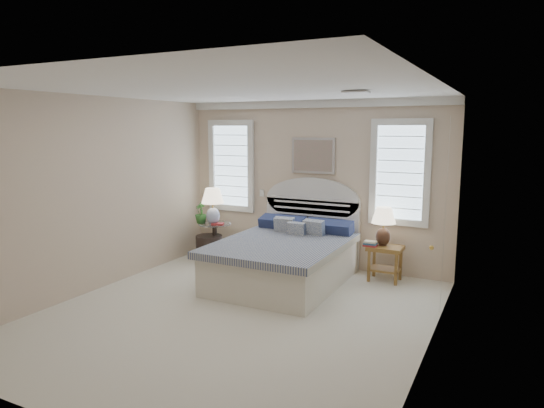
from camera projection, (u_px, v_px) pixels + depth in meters
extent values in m
cube|color=beige|center=(236.00, 314.00, 5.94)|extent=(4.50, 5.00, 0.01)
cube|color=white|center=(233.00, 89.00, 5.52)|extent=(4.50, 5.00, 0.01)
cube|color=beige|center=(313.00, 184.00, 7.93)|extent=(4.50, 0.02, 2.70)
cube|color=beige|center=(96.00, 194.00, 6.73)|extent=(0.02, 5.00, 2.70)
cube|color=beige|center=(432.00, 222.00, 4.73)|extent=(0.02, 5.00, 2.70)
cube|color=silver|center=(314.00, 104.00, 7.70)|extent=(4.50, 0.08, 0.12)
cube|color=#B2B2B2|center=(356.00, 92.00, 5.69)|extent=(0.30, 0.20, 0.02)
cube|color=silver|center=(262.00, 193.00, 8.37)|extent=(0.08, 0.01, 0.12)
cube|color=#C9E8FF|center=(232.00, 166.00, 8.56)|extent=(0.90, 0.06, 1.60)
cube|color=#C9E8FF|center=(400.00, 173.00, 7.25)|extent=(0.90, 0.06, 1.60)
cube|color=silver|center=(313.00, 156.00, 7.82)|extent=(0.74, 0.04, 0.58)
cube|color=white|center=(445.00, 217.00, 5.82)|extent=(0.02, 1.80, 2.40)
cube|color=silver|center=(283.00, 266.00, 7.07)|extent=(1.60, 2.10, 0.55)
cube|color=navy|center=(281.00, 245.00, 6.97)|extent=(1.72, 2.15, 0.10)
cube|color=silver|center=(311.00, 233.00, 8.00)|extent=(1.62, 0.08, 1.10)
cube|color=navy|center=(282.00, 223.00, 7.91)|extent=(0.75, 0.31, 0.23)
cube|color=navy|center=(329.00, 227.00, 7.55)|extent=(0.75, 0.31, 0.23)
cube|color=navy|center=(285.00, 227.00, 7.64)|extent=(0.33, 0.20, 0.34)
cube|color=navy|center=(314.00, 230.00, 7.42)|extent=(0.33, 0.20, 0.34)
cube|color=navy|center=(297.00, 231.00, 7.44)|extent=(0.28, 0.14, 0.29)
cylinder|color=black|center=(215.00, 258.00, 8.48)|extent=(0.32, 0.32, 0.03)
cylinder|color=black|center=(215.00, 242.00, 8.43)|extent=(0.08, 0.08, 0.60)
cylinder|color=silver|center=(215.00, 224.00, 8.38)|extent=(0.56, 0.56, 0.02)
cube|color=brown|center=(385.00, 248.00, 7.18)|extent=(0.50, 0.40, 0.06)
cube|color=brown|center=(385.00, 269.00, 7.23)|extent=(0.44, 0.34, 0.03)
cube|color=brown|center=(369.00, 266.00, 7.18)|extent=(0.04, 0.04, 0.47)
cube|color=brown|center=(374.00, 261.00, 7.44)|extent=(0.04, 0.04, 0.47)
cube|color=brown|center=(396.00, 270.00, 7.00)|extent=(0.04, 0.04, 0.47)
cube|color=brown|center=(401.00, 265.00, 7.26)|extent=(0.04, 0.04, 0.47)
cylinder|color=black|center=(209.00, 247.00, 8.42)|extent=(0.57, 0.57, 0.42)
cylinder|color=white|center=(213.00, 223.00, 8.32)|extent=(0.14, 0.14, 0.03)
ellipsoid|color=white|center=(213.00, 216.00, 8.30)|extent=(0.25, 0.25, 0.29)
cylinder|color=gold|center=(213.00, 206.00, 8.27)|extent=(0.03, 0.03, 0.11)
cylinder|color=black|center=(383.00, 244.00, 7.23)|extent=(0.14, 0.14, 0.03)
ellipsoid|color=black|center=(383.00, 237.00, 7.21)|extent=(0.25, 0.25, 0.27)
cylinder|color=gold|center=(383.00, 226.00, 7.19)|extent=(0.03, 0.03, 0.10)
imported|color=#33752E|center=(201.00, 213.00, 8.37)|extent=(0.26, 0.26, 0.36)
cube|color=#A3282A|center=(218.00, 224.00, 8.26)|extent=(0.24, 0.21, 0.03)
cube|color=#A3282A|center=(370.00, 245.00, 7.16)|extent=(0.20, 0.15, 0.03)
cube|color=#274F75|center=(370.00, 244.00, 7.15)|extent=(0.19, 0.14, 0.03)
cube|color=beige|center=(370.00, 242.00, 7.15)|extent=(0.18, 0.13, 0.03)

